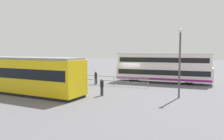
# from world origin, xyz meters

# --- Properties ---
(ground_plane) EXTENTS (160.00, 160.00, 0.00)m
(ground_plane) POSITION_xyz_m (0.00, 0.00, 0.00)
(ground_plane) COLOR slate
(double_decker_bus) EXTENTS (12.04, 3.99, 3.79)m
(double_decker_bus) POSITION_xyz_m (-3.76, -1.03, 1.94)
(double_decker_bus) COLOR white
(double_decker_bus) RESTS_ON ground
(tram_yellow) EXTENTS (14.34, 3.25, 3.48)m
(tram_yellow) POSITION_xyz_m (6.55, 12.60, 1.80)
(tram_yellow) COLOR yellow
(tram_yellow) RESTS_ON ground
(pedestrian_near_railing) EXTENTS (0.40, 0.40, 1.59)m
(pedestrian_near_railing) POSITION_xyz_m (2.97, 4.33, 0.91)
(pedestrian_near_railing) COLOR black
(pedestrian_near_railing) RESTS_ON ground
(pedestrian_crossing) EXTENTS (0.42, 0.42, 1.58)m
(pedestrian_crossing) POSITION_xyz_m (-1.31, 9.86, 0.90)
(pedestrian_crossing) COLOR #33384C
(pedestrian_crossing) RESTS_ON ground
(pedestrian_railing) EXTENTS (8.22, 0.76, 1.08)m
(pedestrian_railing) POSITION_xyz_m (0.51, 4.18, 0.74)
(pedestrian_railing) COLOR gray
(pedestrian_railing) RESTS_ON ground
(info_sign) EXTENTS (1.07, 0.22, 2.48)m
(info_sign) POSITION_xyz_m (5.72, 4.72, 1.72)
(info_sign) COLOR slate
(info_sign) RESTS_ON ground
(street_lamp) EXTENTS (0.36, 0.36, 5.97)m
(street_lamp) POSITION_xyz_m (-7.65, 7.40, 3.55)
(street_lamp) COLOR #4C4C51
(street_lamp) RESTS_ON ground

